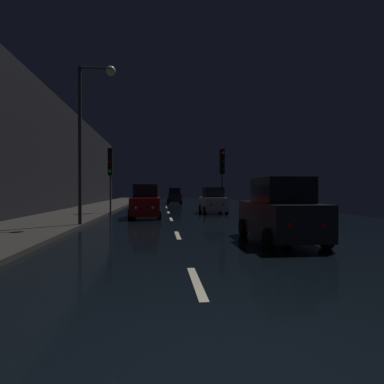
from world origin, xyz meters
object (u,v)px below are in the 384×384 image
(streetlamp_overhead, at_px, (90,121))
(car_parked_right_far, at_px, (213,201))
(traffic_light_far_right, at_px, (222,166))
(car_distant_taillights, at_px, (174,196))
(traffic_light_far_left, at_px, (110,167))
(car_approaching_headlights, at_px, (146,203))
(car_parked_right_near, at_px, (280,212))

(streetlamp_overhead, relative_size, car_parked_right_far, 1.95)
(traffic_light_far_right, distance_m, car_distant_taillights, 18.45)
(car_parked_right_far, bearing_deg, car_distant_taillights, 6.37)
(streetlamp_overhead, xyz_separation_m, car_parked_right_far, (7.19, 8.91, -4.04))
(traffic_light_far_left, relative_size, traffic_light_far_right, 0.96)
(traffic_light_far_left, relative_size, streetlamp_overhead, 0.62)
(streetlamp_overhead, distance_m, car_parked_right_far, 12.14)
(streetlamp_overhead, relative_size, car_approaching_headlights, 1.81)
(car_approaching_headlights, height_order, car_parked_right_near, car_parked_right_near)
(streetlamp_overhead, bearing_deg, car_parked_right_far, 51.09)
(traffic_light_far_right, height_order, car_distant_taillights, traffic_light_far_right)
(streetlamp_overhead, bearing_deg, traffic_light_far_left, 91.80)
(traffic_light_far_left, distance_m, car_parked_right_near, 15.03)
(traffic_light_far_right, xyz_separation_m, car_parked_right_near, (-0.80, -14.25, -2.57))
(traffic_light_far_left, bearing_deg, car_parked_right_far, 102.64)
(car_parked_right_near, bearing_deg, traffic_light_far_left, 30.09)
(car_parked_right_far, height_order, car_distant_taillights, car_distant_taillights)
(car_approaching_headlights, bearing_deg, traffic_light_far_right, 126.91)
(traffic_light_far_left, distance_m, car_parked_right_far, 7.90)
(car_distant_taillights, bearing_deg, car_parked_right_far, -173.63)
(car_approaching_headlights, xyz_separation_m, car_parked_right_near, (4.85, -10.01, 0.02))
(car_parked_right_near, bearing_deg, car_approaching_headlights, 25.86)
(car_parked_right_near, height_order, car_parked_right_far, car_parked_right_near)
(car_approaching_headlights, bearing_deg, streetlamp_overhead, -24.53)
(traffic_light_far_left, distance_m, streetlamp_overhead, 8.12)
(car_parked_right_near, distance_m, car_parked_right_far, 13.79)
(car_parked_right_far, bearing_deg, car_approaching_headlights, 127.93)
(traffic_light_far_left, distance_m, traffic_light_far_right, 8.37)
(car_approaching_headlights, bearing_deg, car_parked_right_far, 127.93)
(streetlamp_overhead, bearing_deg, car_approaching_headlights, 65.47)
(traffic_light_far_right, xyz_separation_m, car_approaching_headlights, (-5.65, -4.25, -2.60))
(traffic_light_far_left, xyz_separation_m, streetlamp_overhead, (0.25, -7.96, 1.55))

